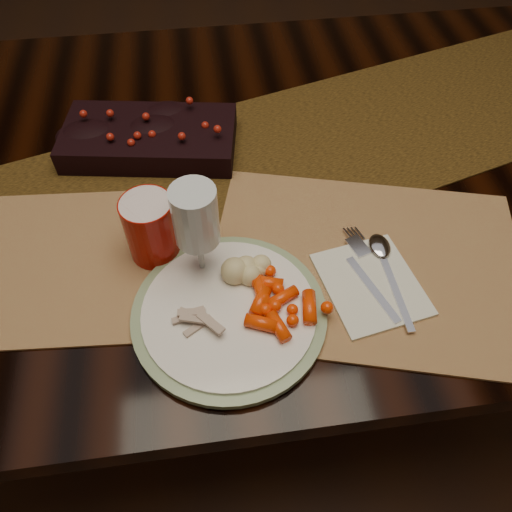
{
  "coord_description": "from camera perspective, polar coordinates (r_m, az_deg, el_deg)",
  "views": [
    {
      "loc": [
        -0.07,
        -0.7,
        1.36
      ],
      "look_at": [
        -0.01,
        -0.26,
        0.8
      ],
      "focal_mm": 35.0,
      "sensor_mm": 36.0,
      "label": 1
    }
  ],
  "objects": [
    {
      "name": "floor",
      "position": [
        1.53,
        -0.87,
        -10.8
      ],
      "size": [
        5.0,
        5.0,
        0.0
      ],
      "primitive_type": "plane",
      "color": "black",
      "rests_on": "ground"
    },
    {
      "name": "dining_table",
      "position": [
        1.21,
        -1.08,
        -2.66
      ],
      "size": [
        1.8,
        1.0,
        0.75
      ],
      "primitive_type": "cube",
      "color": "black",
      "rests_on": "floor"
    },
    {
      "name": "table_runner",
      "position": [
        0.93,
        0.33,
        10.52
      ],
      "size": [
        1.84,
        0.87,
        0.0
      ],
      "primitive_type": "cube",
      "rotation": [
        0.0,
        0.0,
        0.29
      ],
      "color": "#5A2E10",
      "rests_on": "dining_table"
    },
    {
      "name": "centerpiece",
      "position": [
        0.96,
        -12.12,
        13.39
      ],
      "size": [
        0.33,
        0.21,
        0.06
      ],
      "primitive_type": null,
      "rotation": [
        0.0,
        0.0,
        -0.17
      ],
      "color": "black",
      "rests_on": "table_runner"
    },
    {
      "name": "placemat_main",
      "position": [
        0.79,
        12.48,
        -0.72
      ],
      "size": [
        0.55,
        0.46,
        0.0
      ],
      "primitive_type": "cube",
      "rotation": [
        0.0,
        0.0,
        -0.27
      ],
      "color": "brown",
      "rests_on": "dining_table"
    },
    {
      "name": "placemat_second",
      "position": [
        0.83,
        -21.51,
        -0.66
      ],
      "size": [
        0.43,
        0.33,
        0.0
      ],
      "primitive_type": "cube",
      "rotation": [
        0.0,
        0.0,
        -0.08
      ],
      "color": "olive",
      "rests_on": "dining_table"
    },
    {
      "name": "dinner_plate",
      "position": [
        0.71,
        -3.09,
        -6.45
      ],
      "size": [
        0.36,
        0.36,
        0.02
      ],
      "primitive_type": "cylinder",
      "rotation": [
        0.0,
        0.0,
        0.37
      ],
      "color": "white",
      "rests_on": "placemat_main"
    },
    {
      "name": "baby_carrots",
      "position": [
        0.7,
        3.12,
        -5.25
      ],
      "size": [
        0.12,
        0.1,
        0.02
      ],
      "primitive_type": null,
      "rotation": [
        0.0,
        0.0,
        0.07
      ],
      "color": "#EE3705",
      "rests_on": "dinner_plate"
    },
    {
      "name": "mashed_potatoes",
      "position": [
        0.72,
        -0.88,
        -1.25
      ],
      "size": [
        0.09,
        0.08,
        0.04
      ],
      "primitive_type": null,
      "rotation": [
        0.0,
        0.0,
        -0.38
      ],
      "color": "tan",
      "rests_on": "dinner_plate"
    },
    {
      "name": "turkey_shreds",
      "position": [
        0.69,
        -6.58,
        -7.25
      ],
      "size": [
        0.09,
        0.08,
        0.02
      ],
      "primitive_type": null,
      "rotation": [
        0.0,
        0.0,
        -0.31
      ],
      "color": "#B7A89C",
      "rests_on": "dinner_plate"
    },
    {
      "name": "napkin",
      "position": [
        0.76,
        12.99,
        -3.13
      ],
      "size": [
        0.16,
        0.18,
        0.01
      ],
      "primitive_type": "cube",
      "rotation": [
        0.0,
        0.0,
        0.18
      ],
      "color": "silver",
      "rests_on": "placemat_main"
    },
    {
      "name": "fork",
      "position": [
        0.76,
        12.77,
        -2.41
      ],
      "size": [
        0.07,
        0.16,
        0.0
      ],
      "primitive_type": null,
      "rotation": [
        0.0,
        0.0,
        0.32
      ],
      "color": "silver",
      "rests_on": "napkin"
    },
    {
      "name": "spoon",
      "position": [
        0.77,
        15.17,
        -2.41
      ],
      "size": [
        0.03,
        0.16,
        0.0
      ],
      "primitive_type": null,
      "rotation": [
        0.0,
        0.0,
        0.01
      ],
      "color": "silver",
      "rests_on": "napkin"
    },
    {
      "name": "red_cup",
      "position": [
        0.76,
        -11.91,
        3.11
      ],
      "size": [
        0.1,
        0.1,
        0.11
      ],
      "primitive_type": "cylinder",
      "rotation": [
        0.0,
        0.0,
        0.32
      ],
      "color": "#9C0C02",
      "rests_on": "placemat_main"
    },
    {
      "name": "wine_glass",
      "position": [
        0.69,
        -6.63,
        2.21
      ],
      "size": [
        0.06,
        0.06,
        0.17
      ],
      "primitive_type": null,
      "rotation": [
        0.0,
        0.0,
        -0.01
      ],
      "color": "silver",
      "rests_on": "dining_table"
    }
  ]
}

